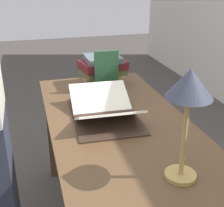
{
  "coord_description": "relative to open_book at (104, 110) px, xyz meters",
  "views": [
    {
      "loc": [
        1.39,
        -0.43,
        1.48
      ],
      "look_at": [
        -0.04,
        -0.02,
        0.84
      ],
      "focal_mm": 50.0,
      "sensor_mm": 36.0,
      "label": 1
    }
  ],
  "objects": [
    {
      "name": "book_standing_upright",
      "position": [
        -0.33,
        0.1,
        0.1
      ],
      "size": [
        0.04,
        0.15,
        0.27
      ],
      "rotation": [
        0.0,
        0.0,
        -0.09
      ],
      "color": "#234C2D",
      "rests_on": "reading_desk"
    },
    {
      "name": "open_book",
      "position": [
        0.0,
        0.0,
        0.0
      ],
      "size": [
        0.54,
        0.36,
        0.12
      ],
      "rotation": [
        0.0,
        0.0,
        -0.04
      ],
      "color": "#38281E",
      "rests_on": "reading_desk"
    },
    {
      "name": "reading_lamp",
      "position": [
        0.59,
        0.14,
        0.31
      ],
      "size": [
        0.16,
        0.16,
        0.43
      ],
      "color": "tan",
      "rests_on": "reading_desk"
    },
    {
      "name": "coffee_mug",
      "position": [
        -0.23,
        -0.03,
        0.01
      ],
      "size": [
        0.1,
        0.1,
        0.08
      ],
      "rotation": [
        0.0,
        0.0,
        0.76
      ],
      "color": "#28282D",
      "rests_on": "reading_desk"
    },
    {
      "name": "reading_desk",
      "position": [
        0.07,
        0.06,
        -0.14
      ],
      "size": [
        1.49,
        0.72,
        0.76
      ],
      "color": "brown",
      "rests_on": "ground_plane"
    },
    {
      "name": "book_stack_tall",
      "position": [
        -0.48,
        0.11,
        0.07
      ],
      "size": [
        0.25,
        0.32,
        0.2
      ],
      "color": "#BC8933",
      "rests_on": "reading_desk"
    }
  ]
}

